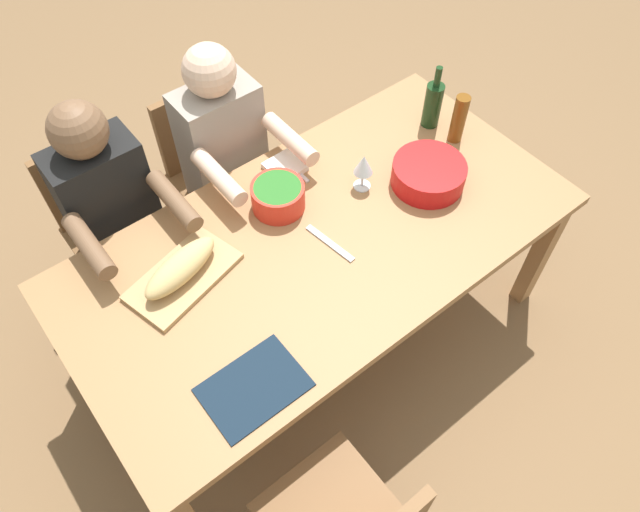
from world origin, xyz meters
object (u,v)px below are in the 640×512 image
Objects in this scene: chair_far_center at (212,165)px; chair_far_left at (109,219)px; diner_far_left at (115,212)px; cutting_board at (183,277)px; wine_bottle at (433,104)px; wine_glass at (364,166)px; serving_bowl_greens at (278,195)px; napkin_stack at (285,167)px; beer_bottle at (459,119)px; dining_table at (320,251)px; diner_far_center at (228,153)px; serving_bowl_pasta at (429,173)px; bread_loaf at (180,268)px.

chair_far_center is 0.53m from chair_far_left.
diner_far_left reaches higher than cutting_board.
wine_bottle is 1.75× the size of wine_glass.
napkin_stack is at bearing 46.69° from serving_bowl_greens.
beer_bottle is (0.79, -0.75, 0.37)m from chair_far_center.
beer_bottle reaches higher than dining_table.
diner_far_left is 1.00m from wine_glass.
wine_bottle is (0.77, -0.43, 0.15)m from diner_far_center.
dining_table is at bearing -175.00° from beer_bottle.
chair_far_center is 1.00× the size of chair_far_left.
diner_far_left is 7.23× the size of wine_glass.
napkin_stack is at bearing 73.23° from dining_table.
wine_bottle is (1.31, -0.62, 0.37)m from chair_far_left.
diner_far_center is 0.29m from napkin_stack.
chair_far_center is 4.09× the size of serving_bowl_greens.
serving_bowl_pasta is at bearing -11.39° from cutting_board.
diner_far_center reaches higher than chair_far_left.
beer_bottle is (0.02, -0.14, 0.00)m from wine_bottle.
cutting_board is at bearing 161.97° from dining_table.
wine_bottle reaches higher than chair_far_center.
serving_bowl_greens is 0.83m from beer_bottle.
wine_bottle is (0.26, 0.25, 0.05)m from serving_bowl_pasta.
serving_bowl_pasta is at bearing -4.74° from dining_table.
chair_far_center is at bearing 87.47° from serving_bowl_greens.
serving_bowl_pasta is 0.27m from wine_glass.
diner_far_center is 7.23× the size of wine_glass.
bread_loaf is at bearing 175.91° from beer_bottle.
chair_far_center is at bearing 90.00° from diner_far_center.
dining_table is 0.53m from serving_bowl_pasta.
diner_far_center is at bearing 144.15° from beer_bottle.
cutting_board is (-0.49, -0.66, 0.27)m from chair_far_center.
serving_bowl_greens is 1.48× the size of napkin_stack.
diner_far_left is 0.66m from serving_bowl_greens.
wine_bottle is at bearing -18.31° from diner_far_left.
bread_loaf is (-0.47, -0.07, 0.00)m from serving_bowl_greens.
bread_loaf is (-0.49, 0.16, 0.14)m from dining_table.
chair_far_left is 0.28m from diner_far_left.
cutting_board is at bearing 168.61° from serving_bowl_pasta.
diner_far_center is at bearing -18.95° from chair_far_left.
dining_table is 0.84m from chair_far_center.
napkin_stack is (0.61, 0.21, 0.00)m from cutting_board.
diner_far_center is 3.75× the size of bread_loaf.
bread_loaf is at bearing -86.40° from chair_far_left.
chair_far_center reaches higher than dining_table.
diner_far_center is 0.98m from beer_bottle.
diner_far_left reaches higher than wine_bottle.
cutting_board is 1.25× the size of bread_loaf.
diner_far_left is 5.78× the size of serving_bowl_greens.
cutting_board is 1.82× the size of beer_bottle.
cutting_board is at bearing -86.40° from chair_far_left.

